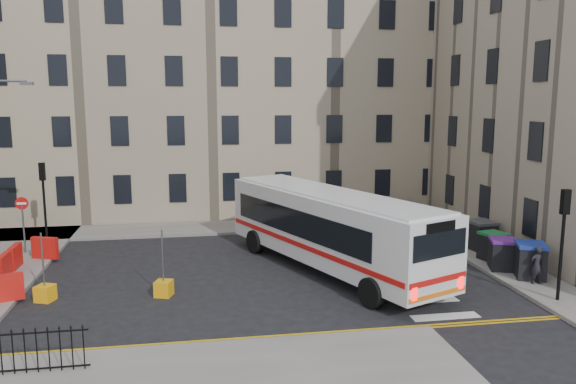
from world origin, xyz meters
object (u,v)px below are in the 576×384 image
object	(u,v)px
bollard_chevron	(164,288)
wheelie_bin_e	(450,230)
wheelie_bin_d	(481,235)
bollard_yellow	(45,293)
bus	(330,227)
wheelie_bin_c	(494,246)
wheelie_bin_a	(530,260)
wheelie_bin_b	(502,254)
pedestrian	(537,265)

from	to	relation	value
bollard_chevron	wheelie_bin_e	bearing A→B (deg)	21.25
wheelie_bin_d	bollard_yellow	world-z (taller)	wheelie_bin_d
bus	wheelie_bin_c	world-z (taller)	bus
wheelie_bin_a	wheelie_bin_b	distance (m)	1.37
bus	wheelie_bin_b	size ratio (longest dim) A/B	8.42
bollard_yellow	wheelie_bin_c	bearing A→B (deg)	5.27
wheelie_bin_c	pedestrian	world-z (taller)	pedestrian
wheelie_bin_b	pedestrian	xyz separation A→B (m)	(0.30, -2.04, 0.08)
pedestrian	wheelie_bin_c	bearing A→B (deg)	-93.35
wheelie_bin_e	bollard_yellow	world-z (taller)	wheelie_bin_e
wheelie_bin_d	wheelie_bin_e	xyz separation A→B (m)	(-0.73, 1.80, -0.15)
wheelie_bin_c	wheelie_bin_d	world-z (taller)	wheelie_bin_d
pedestrian	bollard_chevron	world-z (taller)	pedestrian
wheelie_bin_e	bollard_yellow	distance (m)	19.33
wheelie_bin_d	pedestrian	distance (m)	5.18
bus	wheelie_bin_d	xyz separation A→B (m)	(7.99, 1.63, -1.09)
bus	wheelie_bin_e	size ratio (longest dim) A/B	11.13
bus	wheelie_bin_a	bearing A→B (deg)	-42.29
wheelie_bin_c	wheelie_bin_d	bearing A→B (deg)	64.73
bollard_yellow	wheelie_bin_d	bearing A→B (deg)	10.47
wheelie_bin_a	bollard_chevron	xyz separation A→B (m)	(-14.78, 0.65, -0.58)
wheelie_bin_b	bus	bearing A→B (deg)	-172.08
wheelie_bin_e	bollard_chevron	xyz separation A→B (m)	(-14.25, -5.54, -0.42)
wheelie_bin_a	bollard_chevron	bearing A→B (deg)	-160.70
wheelie_bin_d	bollard_yellow	size ratio (longest dim) A/B	2.37
wheelie_bin_c	wheelie_bin_a	bearing A→B (deg)	-100.09
wheelie_bin_e	wheelie_bin_a	bearing A→B (deg)	-86.48
wheelie_bin_a	wheelie_bin_d	size ratio (longest dim) A/B	1.15
wheelie_bin_a	wheelie_bin_e	xyz separation A→B (m)	(-0.53, 6.19, -0.16)
bollard_chevron	bus	bearing A→B (deg)	16.86
bollard_yellow	wheelie_bin_e	bearing A→B (deg)	16.11
bus	wheelie_bin_c	distance (m)	7.72
wheelie_bin_e	wheelie_bin_d	bearing A→B (deg)	-69.32
wheelie_bin_c	wheelie_bin_e	world-z (taller)	wheelie_bin_c
bus	wheelie_bin_a	size ratio (longest dim) A/B	7.69
wheelie_bin_a	wheelie_bin_b	bearing A→B (deg)	133.45
bus	wheelie_bin_c	xyz separation A→B (m)	(7.63, -0.19, -1.17)
bollard_yellow	bollard_chevron	distance (m)	4.32
wheelie_bin_e	bollard_chevron	bearing A→B (deg)	-160.15
wheelie_bin_a	wheelie_bin_b	world-z (taller)	wheelie_bin_a
wheelie_bin_d	pedestrian	xyz separation A→B (m)	(-0.41, -5.16, 0.04)
wheelie_bin_a	bollard_yellow	bearing A→B (deg)	-160.67
wheelie_bin_a	bollard_chevron	distance (m)	14.81
bus	bollard_chevron	world-z (taller)	bus
wheelie_bin_e	pedestrian	xyz separation A→B (m)	(0.32, -6.96, 0.19)
wheelie_bin_c	pedestrian	size ratio (longest dim) A/B	0.90
wheelie_bin_d	wheelie_bin_a	bearing A→B (deg)	-98.52
wheelie_bin_e	pedestrian	world-z (taller)	pedestrian
wheelie_bin_b	pedestrian	bearing A→B (deg)	-62.25
wheelie_bin_d	bollard_chevron	size ratio (longest dim) A/B	2.37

